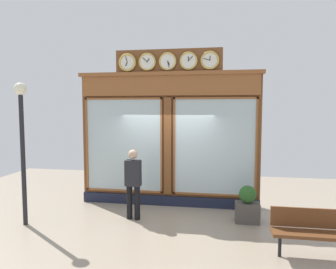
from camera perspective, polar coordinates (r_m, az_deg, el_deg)
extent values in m
plane|color=gray|center=(6.20, -4.61, -20.71)|extent=(14.00, 14.00, 0.00)
cube|color=brown|center=(8.53, 0.17, -1.21)|extent=(4.89, 0.30, 3.55)
cube|color=#191E33|center=(8.69, -0.02, -12.10)|extent=(4.89, 0.08, 0.28)
cube|color=brown|center=(8.32, -0.05, 9.03)|extent=(4.79, 0.08, 0.53)
cube|color=brown|center=(8.37, -0.02, 11.18)|extent=(4.99, 0.20, 0.10)
cube|color=silver|center=(8.27, 8.54, -2.27)|extent=(2.09, 0.02, 2.51)
cube|color=brown|center=(8.19, 8.65, 6.65)|extent=(2.19, 0.04, 0.05)
cube|color=brown|center=(8.50, 8.43, -10.89)|extent=(2.19, 0.04, 0.05)
cube|color=brown|center=(8.30, 15.97, -2.38)|extent=(0.05, 0.04, 2.61)
cube|color=brown|center=(8.34, 1.15, -2.16)|extent=(0.05, 0.04, 2.61)
cube|color=silver|center=(8.68, -8.17, -1.93)|extent=(2.09, 0.02, 2.51)
cube|color=brown|center=(8.60, -8.31, 6.56)|extent=(2.19, 0.04, 0.05)
cube|color=brown|center=(8.90, -8.11, -10.17)|extent=(2.19, 0.04, 0.05)
cube|color=brown|center=(9.04, -14.70, -1.77)|extent=(0.05, 0.04, 2.61)
cube|color=brown|center=(8.39, -1.22, -2.11)|extent=(0.05, 0.04, 2.61)
cube|color=brown|center=(8.37, -0.03, -2.13)|extent=(0.20, 0.10, 2.61)
cube|color=brown|center=(8.45, 0.02, 13.25)|extent=(2.87, 0.06, 0.66)
cylinder|color=white|center=(8.26, 7.71, 13.40)|extent=(0.39, 0.02, 0.39)
torus|color=gold|center=(8.26, 7.71, 13.41)|extent=(0.48, 0.06, 0.48)
cube|color=black|center=(8.25, 7.74, 13.78)|extent=(0.03, 0.01, 0.11)
cube|color=black|center=(8.25, 7.14, 13.58)|extent=(0.16, 0.01, 0.06)
sphere|color=black|center=(8.24, 7.71, 13.42)|extent=(0.02, 0.02, 0.02)
cylinder|color=white|center=(8.30, 3.80, 13.40)|extent=(0.39, 0.02, 0.39)
torus|color=gold|center=(8.29, 3.79, 13.40)|extent=(0.47, 0.05, 0.47)
cube|color=black|center=(8.29, 3.78, 13.77)|extent=(0.02, 0.01, 0.11)
cube|color=black|center=(8.29, 4.19, 13.82)|extent=(0.12, 0.01, 0.13)
sphere|color=black|center=(8.28, 3.78, 13.42)|extent=(0.02, 0.02, 0.02)
cylinder|color=white|center=(8.37, -0.07, 13.33)|extent=(0.39, 0.02, 0.39)
torus|color=gold|center=(8.37, -0.07, 13.33)|extent=(0.47, 0.05, 0.47)
cube|color=black|center=(8.34, 0.10, 13.04)|extent=(0.07, 0.01, 0.10)
cube|color=black|center=(8.34, 0.06, 12.81)|extent=(0.05, 0.01, 0.16)
sphere|color=black|center=(8.35, -0.09, 13.35)|extent=(0.02, 0.02, 0.02)
cylinder|color=white|center=(8.48, -3.85, 13.21)|extent=(0.39, 0.02, 0.39)
torus|color=gold|center=(8.48, -3.86, 13.21)|extent=(0.47, 0.05, 0.47)
cube|color=black|center=(8.46, -3.66, 13.52)|extent=(0.08, 0.01, 0.10)
cube|color=black|center=(8.49, -4.28, 13.59)|extent=(0.13, 0.01, 0.12)
sphere|color=black|center=(8.46, -3.88, 13.23)|extent=(0.02, 0.02, 0.02)
cylinder|color=white|center=(8.62, -7.51, 13.04)|extent=(0.39, 0.02, 0.39)
torus|color=gold|center=(8.62, -7.52, 13.04)|extent=(0.49, 0.06, 0.49)
cube|color=black|center=(8.61, -7.67, 12.72)|extent=(0.06, 0.01, 0.10)
cube|color=black|center=(8.63, -7.68, 13.57)|extent=(0.05, 0.01, 0.16)
sphere|color=black|center=(8.60, -7.55, 13.06)|extent=(0.02, 0.02, 0.02)
cylinder|color=black|center=(7.72, -7.11, -12.25)|extent=(0.14, 0.14, 0.82)
cylinder|color=black|center=(7.65, -5.69, -12.40)|extent=(0.14, 0.14, 0.82)
cube|color=#232328|center=(7.50, -6.46, -7.06)|extent=(0.38, 0.25, 0.62)
sphere|color=tan|center=(7.42, -6.49, -3.66)|extent=(0.22, 0.22, 0.22)
cylinder|color=black|center=(7.77, -25.12, -4.43)|extent=(0.10, 0.10, 2.96)
sphere|color=#F4EFCC|center=(7.69, -25.56, 7.59)|extent=(0.28, 0.28, 0.28)
cube|color=#4C4742|center=(7.71, 14.38, -13.74)|extent=(0.56, 0.36, 0.47)
sphere|color=#285623|center=(7.58, 14.45, -10.60)|extent=(0.40, 0.40, 0.40)
cube|color=#5B3319|center=(6.29, 25.10, -16.32)|extent=(1.40, 0.40, 0.06)
cube|color=#5B3319|center=(6.36, 24.76, -13.77)|extent=(1.40, 0.04, 0.36)
cylinder|color=black|center=(6.25, 19.89, -18.50)|extent=(0.06, 0.06, 0.45)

